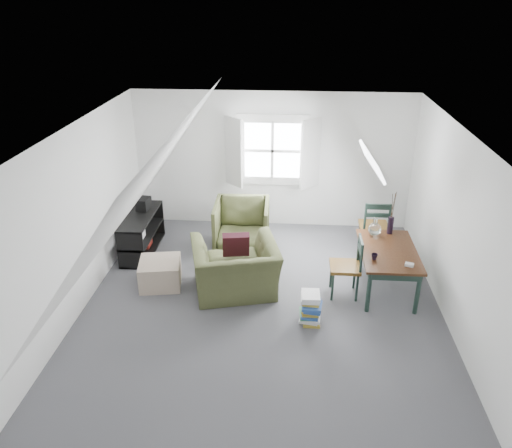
# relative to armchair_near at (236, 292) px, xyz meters

# --- Properties ---
(floor) EXTENTS (5.50, 5.50, 0.00)m
(floor) POSITION_rel_armchair_near_xyz_m (0.42, -0.31, 0.00)
(floor) COLOR #4C4C51
(floor) RESTS_ON ground
(ceiling) EXTENTS (5.50, 5.50, 0.00)m
(ceiling) POSITION_rel_armchair_near_xyz_m (0.42, -0.31, 2.50)
(ceiling) COLOR white
(ceiling) RESTS_ON wall_back
(wall_back) EXTENTS (5.00, 0.00, 5.00)m
(wall_back) POSITION_rel_armchair_near_xyz_m (0.42, 2.44, 1.25)
(wall_back) COLOR white
(wall_back) RESTS_ON ground
(wall_front) EXTENTS (5.00, 0.00, 5.00)m
(wall_front) POSITION_rel_armchair_near_xyz_m (0.42, -3.06, 1.25)
(wall_front) COLOR white
(wall_front) RESTS_ON ground
(wall_left) EXTENTS (0.00, 5.50, 5.50)m
(wall_left) POSITION_rel_armchair_near_xyz_m (-2.08, -0.31, 1.25)
(wall_left) COLOR white
(wall_left) RESTS_ON ground
(wall_right) EXTENTS (0.00, 5.50, 5.50)m
(wall_right) POSITION_rel_armchair_near_xyz_m (2.92, -0.31, 1.25)
(wall_right) COLOR white
(wall_right) RESTS_ON ground
(slope_left) EXTENTS (3.19, 5.50, 4.48)m
(slope_left) POSITION_rel_armchair_near_xyz_m (-1.13, -0.31, 1.78)
(slope_left) COLOR white
(slope_left) RESTS_ON wall_left
(slope_right) EXTENTS (3.19, 5.50, 4.48)m
(slope_right) POSITION_rel_armchair_near_xyz_m (1.97, -0.31, 1.78)
(slope_right) COLOR white
(slope_right) RESTS_ON wall_right
(dormer_window) EXTENTS (1.71, 0.35, 1.30)m
(dormer_window) POSITION_rel_armchair_near_xyz_m (0.42, 2.37, 1.45)
(dormer_window) COLOR white
(dormer_window) RESTS_ON wall_back
(skylight) EXTENTS (0.35, 0.75, 0.47)m
(skylight) POSITION_rel_armchair_near_xyz_m (1.97, 0.99, 1.75)
(skylight) COLOR white
(skylight) RESTS_ON slope_right
(armchair_near) EXTENTS (1.43, 1.32, 0.78)m
(armchair_near) POSITION_rel_armchair_near_xyz_m (0.00, 0.00, 0.00)
(armchair_near) COLOR #434A25
(armchair_near) RESTS_ON floor
(armchair_far) EXTENTS (0.93, 0.96, 0.85)m
(armchair_far) POSITION_rel_armchair_near_xyz_m (-0.05, 1.40, 0.00)
(armchair_far) COLOR #434A25
(armchair_far) RESTS_ON floor
(throw_pillow) EXTENTS (0.42, 0.28, 0.40)m
(throw_pillow) POSITION_rel_armchair_near_xyz_m (0.00, 0.15, 0.71)
(throw_pillow) COLOR #390F19
(throw_pillow) RESTS_ON armchair_near
(ottoman) EXTENTS (0.69, 0.69, 0.40)m
(ottoman) POSITION_rel_armchair_near_xyz_m (-1.15, 0.12, 0.20)
(ottoman) COLOR tan
(ottoman) RESTS_ON floor
(dining_table) EXTENTS (0.80, 1.33, 0.67)m
(dining_table) POSITION_rel_armchair_near_xyz_m (2.21, 0.24, 0.58)
(dining_table) COLOR #351B0D
(dining_table) RESTS_ON floor
(demijohn) EXTENTS (0.20, 0.20, 0.28)m
(demijohn) POSITION_rel_armchair_near_xyz_m (2.06, 0.69, 0.78)
(demijohn) COLOR silver
(demijohn) RESTS_ON dining_table
(vase_twigs) EXTENTS (0.09, 0.10, 0.67)m
(vase_twigs) POSITION_rel_armchair_near_xyz_m (2.31, 0.79, 0.82)
(vase_twigs) COLOR black
(vase_twigs) RESTS_ON dining_table
(cup) EXTENTS (0.10, 0.10, 0.08)m
(cup) POSITION_rel_armchair_near_xyz_m (1.96, -0.06, 0.67)
(cup) COLOR black
(cup) RESTS_ON dining_table
(paper_box) EXTENTS (0.13, 0.11, 0.04)m
(paper_box) POSITION_rel_armchair_near_xyz_m (2.41, -0.21, 0.68)
(paper_box) COLOR white
(paper_box) RESTS_ON dining_table
(dining_chair_far) EXTENTS (0.47, 0.47, 1.00)m
(dining_chair_far) POSITION_rel_armchair_near_xyz_m (2.16, 1.32, 0.52)
(dining_chair_far) COLOR brown
(dining_chair_far) RESTS_ON floor
(dining_chair_near) EXTENTS (0.43, 0.43, 0.91)m
(dining_chair_near) POSITION_rel_armchair_near_xyz_m (1.62, 0.06, 0.48)
(dining_chair_near) COLOR brown
(dining_chair_near) RESTS_ON floor
(media_shelf) EXTENTS (0.43, 1.30, 0.67)m
(media_shelf) POSITION_rel_armchair_near_xyz_m (-1.72, 1.12, 0.30)
(media_shelf) COLOR black
(media_shelf) RESTS_ON floor
(electronics_box) EXTENTS (0.22, 0.29, 0.21)m
(electronics_box) POSITION_rel_armchair_near_xyz_m (-1.72, 1.42, 0.76)
(electronics_box) COLOR black
(electronics_box) RESTS_ON media_shelf
(magazine_stack) EXTENTS (0.32, 0.38, 0.42)m
(magazine_stack) POSITION_rel_armchair_near_xyz_m (1.09, -0.65, 0.21)
(magazine_stack) COLOR #B29933
(magazine_stack) RESTS_ON floor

